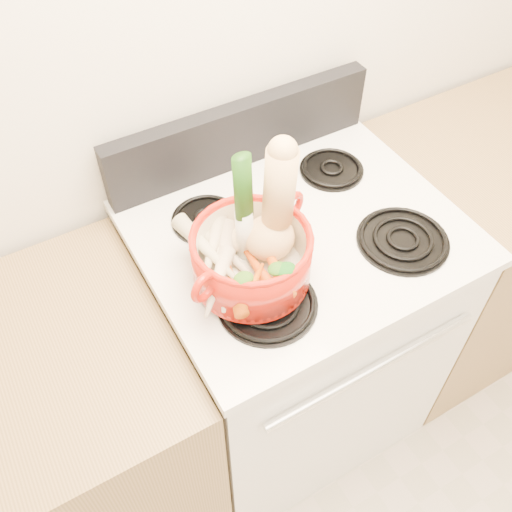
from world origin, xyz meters
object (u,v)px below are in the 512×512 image
dutch_oven (251,257)px  leek (244,208)px  stove_body (291,336)px  squash (271,208)px

dutch_oven → leek: (0.01, 0.05, 0.10)m
stove_body → leek: (-0.18, -0.04, 0.68)m
dutch_oven → squash: 0.12m
stove_body → leek: leek is taller
leek → squash: bearing=-38.3°
squash → stove_body: bearing=40.5°
stove_body → leek: bearing=-168.7°
dutch_oven → leek: size_ratio=0.92×
stove_body → dutch_oven: bearing=-155.9°
stove_body → dutch_oven: size_ratio=3.51×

